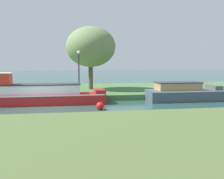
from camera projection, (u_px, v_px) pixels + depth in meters
ground_plane at (41, 108)px, 17.17m from camera, size 120.00×120.00×0.00m
riverbank_far at (47, 92)px, 24.01m from camera, size 72.00×10.00×0.40m
riverbank_near at (17, 152)px, 8.34m from camera, size 72.00×10.00×0.40m
red_barge at (33, 95)px, 18.18m from camera, size 9.33×1.63×2.10m
slate_narrowboat at (183, 93)px, 19.95m from camera, size 5.22×1.88×1.36m
willow_tree_left at (91, 47)px, 23.47m from camera, size 4.14×4.44×5.29m
lamp_post at (79, 67)px, 20.55m from camera, size 0.24×0.24×3.16m
channel_buoy at (100, 106)px, 16.37m from camera, size 0.46×0.46×0.46m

